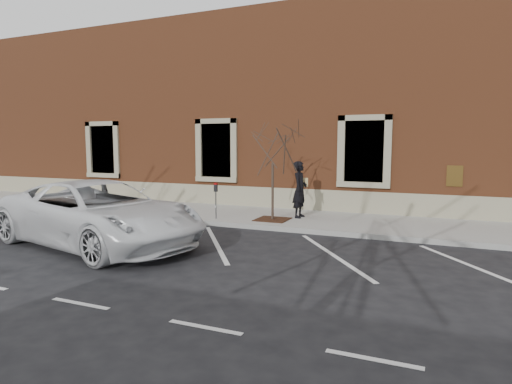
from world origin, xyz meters
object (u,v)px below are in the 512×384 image
at_px(man, 300,190).
at_px(parking_meter, 216,194).
at_px(sapling, 273,147).
at_px(white_truck, 99,213).

relative_size(man, parking_meter, 1.59).
bearing_deg(sapling, man, 48.27).
xyz_separation_m(man, white_truck, (-3.86, -5.37, -0.26)).
height_order(parking_meter, white_truck, white_truck).
xyz_separation_m(man, sapling, (-0.70, -0.79, 1.45)).
height_order(sapling, white_truck, sapling).
relative_size(parking_meter, sapling, 0.35).
xyz_separation_m(sapling, white_truck, (-3.16, -4.58, -1.71)).
bearing_deg(man, sapling, 140.05).
height_order(man, white_truck, man).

